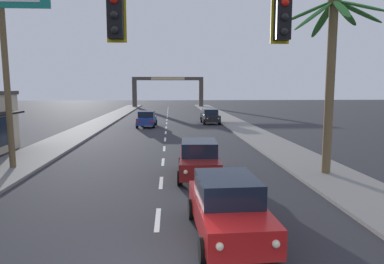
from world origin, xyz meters
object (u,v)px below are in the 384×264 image
at_px(traffic_signal_mast, 288,47).
at_px(palm_right_second, 332,53).
at_px(sedan_lead_at_stop_bar, 228,206).
at_px(sedan_oncoming_far, 147,119).
at_px(palm_left_second, 2,20).
at_px(sedan_third_in_queue, 199,159).
at_px(town_gateway_arch, 168,87).
at_px(sedan_parked_nearest_kerb, 210,116).

height_order(traffic_signal_mast, palm_right_second, palm_right_second).
height_order(sedan_lead_at_stop_bar, sedan_oncoming_far, same).
bearing_deg(palm_right_second, palm_left_second, 172.14).
relative_size(sedan_oncoming_far, palm_right_second, 0.54).
relative_size(sedan_third_in_queue, palm_left_second, 0.46).
bearing_deg(sedan_lead_at_stop_bar, town_gateway_arch, 91.73).
height_order(sedan_third_in_queue, sedan_parked_nearest_kerb, same).
bearing_deg(sedan_lead_at_stop_bar, traffic_signal_mast, -57.92).
relative_size(traffic_signal_mast, palm_right_second, 1.31).
bearing_deg(sedan_oncoming_far, sedan_parked_nearest_kerb, 22.50).
distance_m(sedan_lead_at_stop_bar, sedan_oncoming_far, 28.15).
bearing_deg(traffic_signal_mast, sedan_parked_nearest_kerb, 86.38).
bearing_deg(town_gateway_arch, sedan_lead_at_stop_bar, -88.27).
relative_size(traffic_signal_mast, sedan_oncoming_far, 2.41).
bearing_deg(sedan_parked_nearest_kerb, palm_left_second, -119.67).
relative_size(palm_left_second, town_gateway_arch, 0.64).
distance_m(sedan_lead_at_stop_bar, sedan_parked_nearest_kerb, 30.96).
bearing_deg(sedan_oncoming_far, palm_left_second, -106.06).
xyz_separation_m(traffic_signal_mast, sedan_parked_nearest_kerb, (2.05, 32.42, -4.15)).
distance_m(traffic_signal_mast, sedan_parked_nearest_kerb, 32.75).
bearing_deg(sedan_third_in_queue, traffic_signal_mast, -81.27).
bearing_deg(sedan_parked_nearest_kerb, sedan_oncoming_far, -157.50).
height_order(traffic_signal_mast, sedan_oncoming_far, traffic_signal_mast).
bearing_deg(traffic_signal_mast, sedan_third_in_queue, 98.73).
height_order(sedan_lead_at_stop_bar, town_gateway_arch, town_gateway_arch).
xyz_separation_m(sedan_lead_at_stop_bar, palm_left_second, (-9.62, 8.55, 6.50)).
bearing_deg(town_gateway_arch, palm_right_second, -82.55).
xyz_separation_m(sedan_oncoming_far, sedan_parked_nearest_kerb, (7.12, 2.95, 0.00)).
height_order(sedan_oncoming_far, sedan_parked_nearest_kerb, same).
distance_m(sedan_oncoming_far, palm_right_second, 24.09).
relative_size(traffic_signal_mast, sedan_parked_nearest_kerb, 2.41).
bearing_deg(sedan_parked_nearest_kerb, town_gateway_arch, 98.16).
bearing_deg(town_gateway_arch, sedan_oncoming_far, -93.10).
relative_size(sedan_lead_at_stop_bar, sedan_parked_nearest_kerb, 1.00).
bearing_deg(palm_right_second, sedan_parked_nearest_kerb, 96.42).
relative_size(traffic_signal_mast, sedan_third_in_queue, 2.40).
distance_m(sedan_oncoming_far, sedan_parked_nearest_kerb, 7.71).
bearing_deg(sedan_lead_at_stop_bar, palm_right_second, 47.91).
height_order(sedan_lead_at_stop_bar, sedan_third_in_queue, same).
relative_size(traffic_signal_mast, palm_left_second, 1.11).
relative_size(traffic_signal_mast, sedan_lead_at_stop_bar, 2.41).
bearing_deg(palm_left_second, traffic_signal_mast, -43.70).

